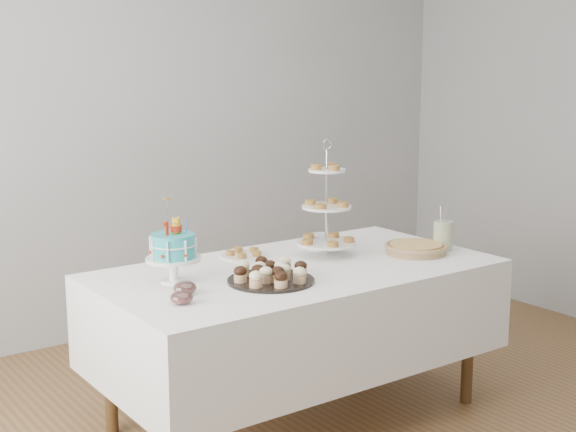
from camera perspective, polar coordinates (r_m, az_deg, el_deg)
walls at (r=3.52m, az=3.59°, el=4.51°), size 5.04×4.04×2.70m
table at (r=3.92m, az=0.65°, el=-6.88°), size 1.92×1.02×0.77m
birthday_cake at (r=3.60m, az=-8.14°, el=-3.13°), size 0.25×0.25×0.38m
cupcake_tray at (r=3.59m, az=-1.23°, el=-4.04°), size 0.39×0.39×0.09m
pie at (r=4.18m, az=9.09°, el=-2.25°), size 0.33×0.33×0.05m
tiered_stand at (r=4.04m, az=2.76°, el=0.60°), size 0.31×0.31×0.59m
plate_stack at (r=4.23m, az=2.53°, el=-1.87°), size 0.18×0.18×0.07m
pastry_plate at (r=4.06m, az=-3.12°, el=-2.71°), size 0.24×0.24×0.04m
jam_bowl_a at (r=3.31m, az=-7.57°, el=-5.78°), size 0.09×0.09×0.06m
jam_bowl_b at (r=3.44m, az=-7.35°, el=-5.11°), size 0.10×0.10×0.06m
utensil_pitcher at (r=4.27m, az=10.98°, el=-1.28°), size 0.11×0.10×0.23m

